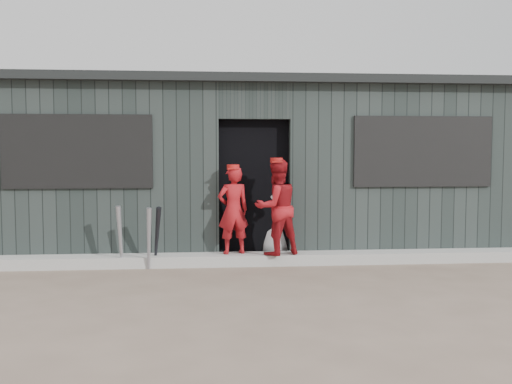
{
  "coord_description": "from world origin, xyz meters",
  "views": [
    {
      "loc": [
        -0.67,
        -5.89,
        1.54
      ],
      "look_at": [
        0.0,
        1.8,
        1.0
      ],
      "focal_mm": 40.0,
      "sensor_mm": 36.0,
      "label": 1
    }
  ],
  "objects": [
    {
      "name": "dugout",
      "position": [
        -0.0,
        3.5,
        1.29
      ],
      "size": [
        8.3,
        3.3,
        2.62
      ],
      "color": "black",
      "rests_on": "ground"
    },
    {
      "name": "player_red_left",
      "position": [
        -0.31,
        1.85,
        0.75
      ],
      "size": [
        0.49,
        0.39,
        1.2
      ],
      "primitive_type": "imported",
      "rotation": [
        0.0,
        0.0,
        3.4
      ],
      "color": "maroon",
      "rests_on": "curb"
    },
    {
      "name": "player_red_right",
      "position": [
        0.27,
        1.72,
        0.8
      ],
      "size": [
        0.76,
        0.69,
        1.29
      ],
      "primitive_type": "imported",
      "rotation": [
        0.0,
        0.0,
        3.53
      ],
      "color": "maroon",
      "rests_on": "curb"
    },
    {
      "name": "bat_mid",
      "position": [
        -1.42,
        1.57,
        0.41
      ],
      "size": [
        0.11,
        0.2,
        0.83
      ],
      "primitive_type": "cone",
      "rotation": [
        0.15,
        0.0,
        0.23
      ],
      "color": "gray",
      "rests_on": "ground"
    },
    {
      "name": "bat_left",
      "position": [
        -1.8,
        1.65,
        0.42
      ],
      "size": [
        0.1,
        0.21,
        0.85
      ],
      "primitive_type": "cone",
      "rotation": [
        0.15,
        0.0,
        -0.18
      ],
      "color": "gray",
      "rests_on": "ground"
    },
    {
      "name": "curb",
      "position": [
        0.0,
        1.82,
        0.07
      ],
      "size": [
        8.0,
        0.36,
        0.15
      ],
      "primitive_type": "cube",
      "color": "#9E9E99",
      "rests_on": "ground"
    },
    {
      "name": "player_grey_back",
      "position": [
        0.33,
        2.3,
        0.7
      ],
      "size": [
        0.77,
        0.6,
        1.41
      ],
      "primitive_type": "imported",
      "rotation": [
        0.0,
        0.0,
        3.38
      ],
      "color": "#A6A6A6",
      "rests_on": "ground"
    },
    {
      "name": "ground",
      "position": [
        0.0,
        0.0,
        0.0
      ],
      "size": [
        80.0,
        80.0,
        0.0
      ],
      "primitive_type": "plane",
      "color": "brown",
      "rests_on": "ground"
    },
    {
      "name": "bat_right",
      "position": [
        -1.33,
        1.71,
        0.42
      ],
      "size": [
        0.17,
        0.38,
        0.83
      ],
      "primitive_type": "cone",
      "rotation": [
        0.37,
        0.0,
        0.28
      ],
      "color": "black",
      "rests_on": "ground"
    }
  ]
}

